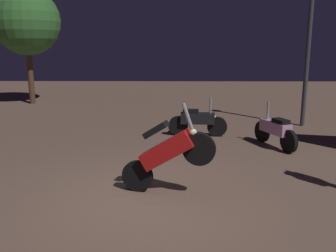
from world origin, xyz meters
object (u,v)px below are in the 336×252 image
at_px(streetlamp_near, 309,34).
at_px(motorcycle_black_parked_right, 197,121).
at_px(motorcycle_pink_parked_left, 275,130).
at_px(motorcycle_red_foreground, 167,153).

bearing_deg(streetlamp_near, motorcycle_black_parked_right, -157.94).
bearing_deg(streetlamp_near, motorcycle_pink_parked_left, -121.47).
bearing_deg(motorcycle_red_foreground, streetlamp_near, 68.07).
height_order(motorcycle_red_foreground, streetlamp_near, streetlamp_near).
relative_size(motorcycle_pink_parked_left, motorcycle_black_parked_right, 0.95).
bearing_deg(streetlamp_near, motorcycle_red_foreground, -127.02).
height_order(motorcycle_pink_parked_left, motorcycle_black_parked_right, same).
height_order(motorcycle_pink_parked_left, streetlamp_near, streetlamp_near).
bearing_deg(motorcycle_black_parked_right, streetlamp_near, 27.28).
xyz_separation_m(motorcycle_pink_parked_left, motorcycle_black_parked_right, (-1.89, 1.14, 0.00)).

